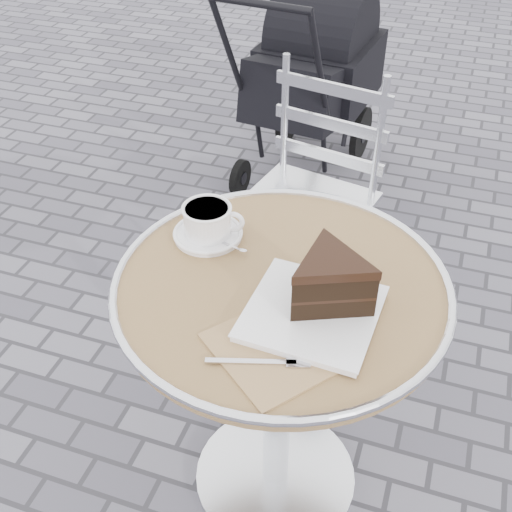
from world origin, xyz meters
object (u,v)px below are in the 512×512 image
(cafe_table, at_px, (280,338))
(bistro_chair, at_px, (318,171))
(cake_plate_set, at_px, (325,289))
(baby_stroller, at_px, (311,85))
(cappuccino_set, at_px, (208,224))

(cafe_table, relative_size, bistro_chair, 0.86)
(cake_plate_set, bearing_deg, bistro_chair, 107.39)
(cafe_table, height_order, cake_plate_set, cake_plate_set)
(cafe_table, xyz_separation_m, baby_stroller, (-0.37, 1.65, -0.14))
(cappuccino_set, relative_size, baby_stroller, 0.19)
(cafe_table, bearing_deg, cake_plate_set, -28.77)
(cake_plate_set, bearing_deg, baby_stroller, 108.23)
(bistro_chair, bearing_deg, cappuccino_set, -86.59)
(cafe_table, relative_size, cake_plate_set, 1.88)
(cake_plate_set, xyz_separation_m, bistro_chair, (-0.22, 0.84, -0.26))
(cafe_table, distance_m, baby_stroller, 1.70)
(baby_stroller, bearing_deg, bistro_chair, -67.62)
(cake_plate_set, relative_size, bistro_chair, 0.45)
(cafe_table, xyz_separation_m, cake_plate_set, (0.10, -0.06, 0.23))
(bistro_chair, xyz_separation_m, baby_stroller, (-0.25, 0.87, -0.11))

